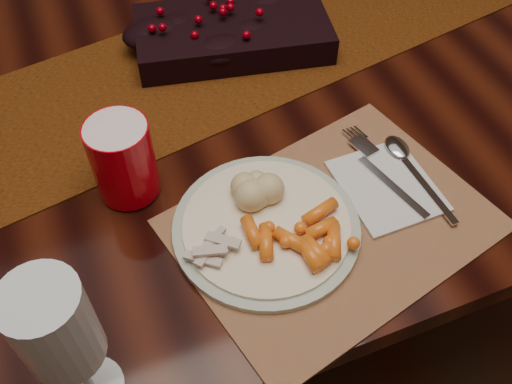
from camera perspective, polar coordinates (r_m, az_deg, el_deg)
name	(u,v)px	position (r m, az deg, el deg)	size (l,w,h in m)	color
floor	(231,299)	(1.56, -2.54, -10.68)	(5.00, 5.00, 0.00)	black
dining_table	(225,216)	(1.24, -3.13, -2.42)	(1.80, 1.00, 0.75)	black
table_runner	(180,74)	(0.98, -7.64, 11.59)	(1.51, 0.31, 0.00)	#32220C
centerpiece	(233,30)	(1.02, -2.34, 15.89)	(0.33, 0.17, 0.07)	black
placemat_main	(333,224)	(0.77, 7.67, -3.18)	(0.40, 0.29, 0.00)	brown
dinner_plate	(266,227)	(0.75, 1.04, -3.47)	(0.25, 0.25, 0.01)	#FFEDCC
baby_carrots	(296,239)	(0.72, 3.99, -4.68)	(0.12, 0.10, 0.02)	orange
mashed_potatoes	(256,180)	(0.76, 0.02, 1.21)	(0.08, 0.07, 0.04)	tan
turkey_shreds	(214,249)	(0.71, -4.26, -5.74)	(0.07, 0.06, 0.02)	gray
napkin	(387,186)	(0.82, 12.94, 0.61)	(0.12, 0.14, 0.00)	silver
fork	(385,176)	(0.82, 12.78, 1.59)	(0.03, 0.17, 0.00)	#B1B0C1
spoon	(418,176)	(0.83, 15.90, 1.54)	(0.03, 0.16, 0.00)	silver
red_cup	(123,159)	(0.77, -13.17, 3.19)	(0.08, 0.08, 0.12)	#B40410
wine_glass	(68,349)	(0.59, -18.29, -14.73)	(0.07, 0.07, 0.21)	silver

